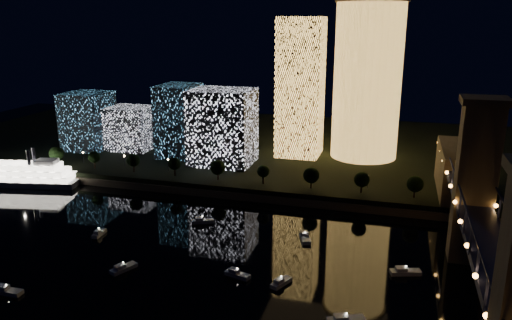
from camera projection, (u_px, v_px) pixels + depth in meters
The scene contains 11 objects.
ground at pixel (210, 314), 124.72m from camera, with size 520.00×520.00×0.00m, color black.
far_bank at pixel (315, 149), 271.95m from camera, with size 420.00×160.00×5.00m, color black.
seawall at pixel (283, 199), 200.12m from camera, with size 420.00×6.00×3.00m, color #6B5E4C.
tower_cylindrical at pixel (367, 80), 238.82m from camera, with size 34.00×34.00×75.57m.
tower_rectangular at pixel (300, 88), 243.41m from camera, with size 21.11×21.11×67.17m, color #FFBA51.
midrise_blocks at pixel (165, 124), 247.02m from camera, with size 101.85×34.32×35.22m.
truss_bridge at pixel (499, 286), 106.50m from camera, with size 13.00×266.00×50.00m.
riverboat at pixel (14, 175), 221.32m from camera, with size 57.63×22.06×17.03m.
motorboats at pixel (226, 281), 138.97m from camera, with size 112.02×77.45×2.78m.
esplanade_trees at pixel (220, 168), 210.92m from camera, with size 166.60×6.84×8.92m.
street_lamps at pixel (214, 166), 218.15m from camera, with size 132.70×0.70×5.65m.
Camera 1 is at (41.23, -101.92, 71.39)m, focal length 35.00 mm.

